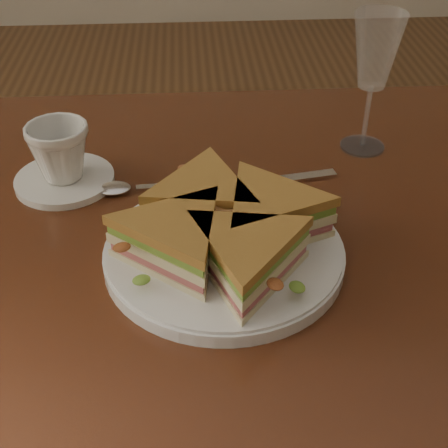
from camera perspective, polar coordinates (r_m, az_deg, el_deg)
The scene contains 9 objects.
table at distance 0.82m, azimuth -1.45°, elevation -6.17°, with size 1.20×0.80×0.75m.
plate at distance 0.71m, azimuth 0.00°, elevation -2.71°, with size 0.27×0.27×0.02m, color silver.
sandwich_wedges at distance 0.69m, azimuth 0.00°, elevation -0.33°, with size 0.30×0.30×0.06m.
crisps_mound at distance 0.69m, azimuth 0.00°, elevation -0.60°, with size 0.09×0.09×0.05m, color #CA4F19, non-canonical shape.
spoon at distance 0.84m, azimuth -8.54°, elevation 3.29°, with size 0.18×0.03×0.01m.
knife at distance 0.84m, azimuth 2.87°, elevation 3.69°, with size 0.21×0.05×0.00m.
wine_glass at distance 0.89m, azimuth 13.71°, elevation 14.81°, with size 0.07×0.07×0.20m.
saucer at distance 0.87m, azimuth -14.34°, elevation 3.93°, with size 0.13×0.13×0.01m, color silver.
coffee_cup at distance 0.85m, azimuth -14.78°, elevation 6.38°, with size 0.08×0.08×0.08m, color silver.
Camera 1 is at (-0.02, -0.60, 1.21)m, focal length 50.00 mm.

